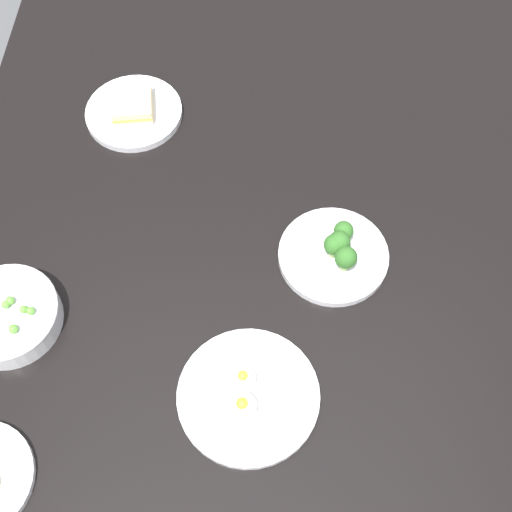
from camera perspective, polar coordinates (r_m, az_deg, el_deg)
name	(u,v)px	position (r cm, az deg, el deg)	size (l,w,h in cm)	color
dining_table	(256,267)	(119.26, 0.00, -0.96)	(139.95, 110.46, 4.00)	black
plate_broccoli	(335,253)	(117.01, 6.64, 0.25)	(19.01, 19.01, 7.24)	silver
plate_sandwich	(133,110)	(137.92, -10.23, 11.92)	(18.88, 18.88, 4.67)	silver
plate_eggs	(248,396)	(106.82, -0.64, -11.62)	(22.14, 22.14, 4.60)	silver
bowl_peas	(7,315)	(117.41, -20.14, -4.70)	(17.25, 17.25, 5.46)	silver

